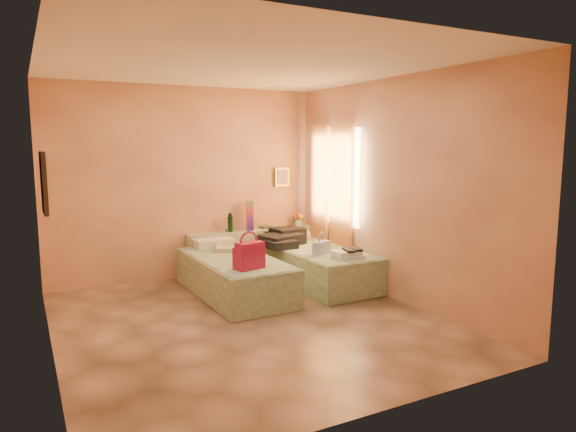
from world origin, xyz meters
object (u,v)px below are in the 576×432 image
at_px(water_bottle, 230,223).
at_px(blue_handbag, 322,248).
at_px(green_book, 266,227).
at_px(flower_vase, 299,218).
at_px(headboard_ledge, 253,251).
at_px(magenta_handbag, 249,255).
at_px(bed_left, 234,276).
at_px(bed_right, 316,266).
at_px(towel_stack, 349,254).

xyz_separation_m(water_bottle, blue_handbag, (0.77, -1.39, -0.20)).
height_order(green_book, blue_handbag, green_book).
bearing_deg(water_bottle, flower_vase, 0.23).
relative_size(green_book, flower_vase, 0.69).
xyz_separation_m(headboard_ledge, magenta_handbag, (-0.79, -1.70, 0.34)).
xyz_separation_m(magenta_handbag, blue_handbag, (1.20, 0.30, -0.08)).
height_order(bed_left, flower_vase, flower_vase).
distance_m(magenta_handbag, blue_handbag, 1.24).
xyz_separation_m(bed_right, magenta_handbag, (-1.32, -0.65, 0.41)).
xyz_separation_m(headboard_ledge, flower_vase, (0.82, 0.01, 0.46)).
distance_m(headboard_ledge, blue_handbag, 1.47).
xyz_separation_m(water_bottle, green_book, (0.63, 0.08, -0.12)).
relative_size(bed_right, green_book, 11.01).
relative_size(headboard_ledge, towel_stack, 5.86).
relative_size(headboard_ledge, bed_right, 1.02).
bearing_deg(blue_handbag, green_book, 73.37).
distance_m(headboard_ledge, bed_right, 1.18).
xyz_separation_m(bed_left, magenta_handbag, (-0.06, -0.65, 0.41)).
bearing_deg(magenta_handbag, water_bottle, 62.12).
bearing_deg(bed_left, towel_stack, -30.90).
bearing_deg(magenta_handbag, bed_left, 70.60).
bearing_deg(magenta_handbag, towel_stack, -17.28).
distance_m(water_bottle, flower_vase, 1.18).
xyz_separation_m(headboard_ledge, bed_right, (0.52, -1.05, -0.08)).
bearing_deg(green_book, bed_right, -93.13).
height_order(bed_left, green_book, green_book).
bearing_deg(water_bottle, bed_right, -49.82).
bearing_deg(towel_stack, headboard_ledge, 107.87).
height_order(headboard_ledge, magenta_handbag, magenta_handbag).
relative_size(green_book, towel_stack, 0.52).
relative_size(bed_left, flower_vase, 7.63).
relative_size(water_bottle, blue_handbag, 1.01).
xyz_separation_m(water_bottle, magenta_handbag, (-0.43, -1.70, -0.12)).
bearing_deg(headboard_ledge, flower_vase, 0.42).
distance_m(flower_vase, blue_handbag, 1.47).
height_order(green_book, magenta_handbag, magenta_handbag).
relative_size(blue_handbag, towel_stack, 0.77).
bearing_deg(towel_stack, magenta_handbag, 176.38).
bearing_deg(magenta_handbag, blue_handbag, 0.60).
relative_size(bed_left, green_book, 11.01).
xyz_separation_m(green_book, magenta_handbag, (-1.06, -1.77, -0.00)).
height_order(water_bottle, blue_handbag, water_bottle).
relative_size(magenta_handbag, blue_handbag, 1.28).
distance_m(green_book, blue_handbag, 1.48).
height_order(bed_left, magenta_handbag, magenta_handbag).
distance_m(bed_right, blue_handbag, 0.50).
height_order(flower_vase, magenta_handbag, flower_vase).
bearing_deg(bed_left, blue_handbag, -18.39).
bearing_deg(magenta_handbag, green_book, 45.58).
height_order(bed_right, blue_handbag, blue_handbag).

